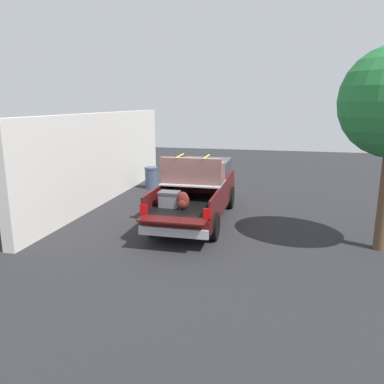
{
  "coord_description": "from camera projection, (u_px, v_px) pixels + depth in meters",
  "views": [
    {
      "loc": [
        -11.95,
        -2.66,
        3.86
      ],
      "look_at": [
        -0.6,
        0.0,
        1.1
      ],
      "focal_mm": 35.49,
      "sensor_mm": 36.0,
      "label": 1
    }
  ],
  "objects": [
    {
      "name": "ground_plane",
      "position": [
        196.0,
        220.0,
        12.8
      ],
      "size": [
        40.0,
        40.0,
        0.0
      ],
      "primitive_type": "plane",
      "color": "#262628"
    },
    {
      "name": "pickup_truck",
      "position": [
        198.0,
        190.0,
        12.93
      ],
      "size": [
        6.05,
        2.06,
        2.23
      ],
      "color": "#470F0F",
      "rests_on": "ground_plane"
    },
    {
      "name": "building_facade",
      "position": [
        104.0,
        157.0,
        15.06
      ],
      "size": [
        11.64,
        0.36,
        3.47
      ],
      "primitive_type": "cube",
      "color": "silver",
      "rests_on": "ground_plane"
    },
    {
      "name": "trash_can",
      "position": [
        151.0,
        178.0,
        17.4
      ],
      "size": [
        0.6,
        0.6,
        0.98
      ],
      "color": "#3F4C66",
      "rests_on": "ground_plane"
    }
  ]
}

